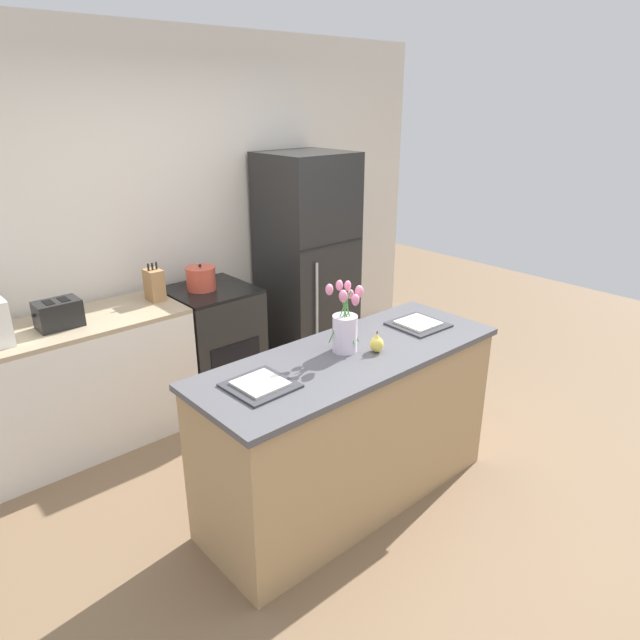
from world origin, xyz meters
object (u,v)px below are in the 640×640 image
object	(u,v)px
flower_vase	(345,327)
plate_setting_right	(418,324)
stove_range	(214,343)
toaster	(58,314)
cooking_pot	(201,278)
pear_figurine	(377,344)
refrigerator	(307,263)
plate_setting_left	(260,385)
knife_block	(154,285)

from	to	relation	value
flower_vase	plate_setting_right	bearing A→B (deg)	-2.90
stove_range	toaster	distance (m)	1.22
flower_vase	plate_setting_right	xyz separation A→B (m)	(0.59, -0.03, -0.13)
plate_setting_right	flower_vase	bearing A→B (deg)	177.10
plate_setting_right	cooking_pot	world-z (taller)	cooking_pot
stove_range	plate_setting_right	size ratio (longest dim) A/B	2.89
flower_vase	pear_figurine	world-z (taller)	flower_vase
refrigerator	plate_setting_left	size ratio (longest dim) A/B	5.92
refrigerator	toaster	distance (m)	2.05
stove_range	cooking_pot	bearing A→B (deg)	151.87
toaster	pear_figurine	bearing A→B (deg)	-55.75
refrigerator	flower_vase	world-z (taller)	refrigerator
flower_vase	plate_setting_left	bearing A→B (deg)	-177.08
plate_setting_right	knife_block	distance (m)	1.85
stove_range	knife_block	world-z (taller)	knife_block
pear_figurine	toaster	world-z (taller)	same
refrigerator	knife_block	distance (m)	1.37
refrigerator	plate_setting_right	world-z (taller)	refrigerator
flower_vase	toaster	world-z (taller)	flower_vase
plate_setting_left	knife_block	bearing A→B (deg)	80.61
toaster	knife_block	xyz separation A→B (m)	(0.68, 0.07, 0.03)
stove_range	cooking_pot	world-z (taller)	cooking_pot
pear_figurine	knife_block	world-z (taller)	knife_block
stove_range	toaster	size ratio (longest dim) A/B	3.16
toaster	cooking_pot	size ratio (longest dim) A/B	1.26
knife_block	flower_vase	bearing A→B (deg)	-78.71
flower_vase	cooking_pot	bearing A→B (deg)	88.26
plate_setting_left	knife_block	size ratio (longest dim) A/B	1.14
plate_setting_right	toaster	bearing A→B (deg)	135.66
stove_range	cooking_pot	size ratio (longest dim) A/B	3.99
knife_block	refrigerator	bearing A→B (deg)	-1.46
pear_figurine	stove_range	bearing A→B (deg)	90.67
refrigerator	plate_setting_right	size ratio (longest dim) A/B	5.92
cooking_pot	knife_block	size ratio (longest dim) A/B	0.82
stove_range	plate_setting_right	bearing A→B (deg)	-72.92
flower_vase	knife_block	world-z (taller)	flower_vase
refrigerator	cooking_pot	world-z (taller)	refrigerator
plate_setting_right	cooking_pot	xyz separation A→B (m)	(-0.54, 1.61, 0.03)
flower_vase	cooking_pot	distance (m)	1.58
refrigerator	plate_setting_left	bearing A→B (deg)	-135.96
pear_figurine	flower_vase	bearing A→B (deg)	134.61
stove_range	refrigerator	world-z (taller)	refrigerator
plate_setting_right	toaster	size ratio (longest dim) A/B	1.10
refrigerator	toaster	size ratio (longest dim) A/B	6.49
stove_range	flower_vase	xyz separation A→B (m)	(-0.10, -1.55, 0.63)
refrigerator	plate_setting_right	bearing A→B (deg)	-106.35
stove_range	plate_setting_right	distance (m)	1.73
pear_figurine	cooking_pot	size ratio (longest dim) A/B	0.55
plate_setting_right	knife_block	size ratio (longest dim) A/B	1.14
refrigerator	stove_range	bearing A→B (deg)	-179.96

